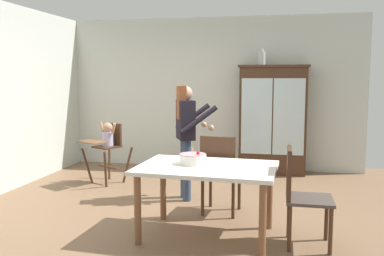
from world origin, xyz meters
TOP-DOWN VIEW (x-y plane):
  - ground_plane at (0.00, 0.00)m, footprint 6.24×6.24m
  - wall_back at (0.00, 2.63)m, footprint 5.32×0.06m
  - china_cabinet at (1.09, 2.37)m, footprint 1.17×0.48m
  - ceramic_vase at (0.89, 2.37)m, footprint 0.13×0.13m
  - high_chair_with_toddler at (-1.39, 1.13)m, footprint 0.77×0.83m
  - adult_person at (-0.00, 0.52)m, footprint 0.64×0.63m
  - dining_table at (0.50, -0.74)m, footprint 1.44×1.02m
  - birthday_cake at (0.34, -0.68)m, footprint 0.28×0.28m
  - dining_chair_far_side at (0.53, -0.05)m, footprint 0.48×0.48m
  - dining_chair_right_end at (1.41, -0.80)m, footprint 0.44×0.44m

SIDE VIEW (x-z plane):
  - ground_plane at x=0.00m, z-range 0.00..0.00m
  - dining_chair_far_side at x=0.53m, z-range 0.08..1.04m
  - dining_chair_right_end at x=1.41m, z-range 0.08..1.04m
  - dining_table at x=0.50m, z-range 0.27..1.01m
  - high_chair_with_toddler at x=-1.39m, z-range 0.18..1.13m
  - birthday_cake at x=0.34m, z-range 0.70..0.89m
  - china_cabinet at x=1.09m, z-range 0.01..1.85m
  - adult_person at x=0.00m, z-range 0.20..1.73m
  - wall_back at x=0.00m, z-range 0.00..2.70m
  - ceramic_vase at x=0.89m, z-range 1.83..2.10m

